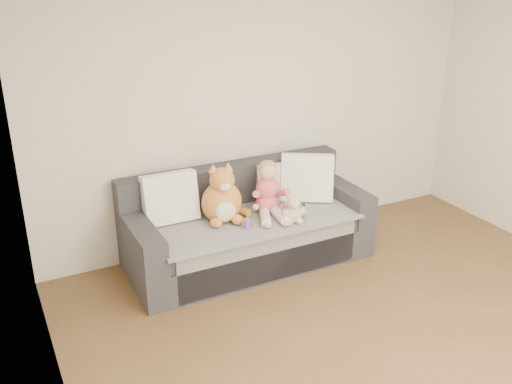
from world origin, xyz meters
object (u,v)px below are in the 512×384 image
sofa (247,229)px  sippy_cup (247,222)px  toddler (269,192)px  plush_cat (223,199)px  teddy_bear (293,211)px

sofa → sippy_cup: bearing=-114.6°
toddler → plush_cat: 0.43m
sippy_cup → teddy_bear: bearing=-11.1°
toddler → plush_cat: (-0.43, 0.05, -0.00)m
sofa → plush_cat: 0.44m
toddler → sippy_cup: 0.40m
toddler → teddy_bear: (0.10, -0.28, -0.10)m
teddy_bear → toddler: bearing=123.2°
sofa → teddy_bear: bearing=-52.8°
sofa → toddler: bearing=-25.0°
sofa → sippy_cup: size_ratio=20.37×
sippy_cup → plush_cat: bearing=115.6°
sippy_cup → toddler: bearing=32.7°
sofa → sippy_cup: (-0.13, -0.28, 0.22)m
teddy_bear → sofa: bearing=141.6°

